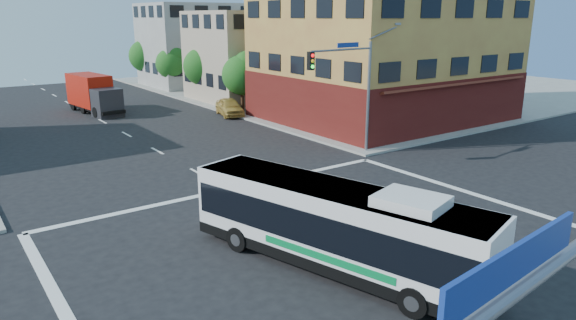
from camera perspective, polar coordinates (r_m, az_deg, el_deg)
ground at (r=19.08m, az=7.77°, el=-10.83°), size 120.00×120.00×0.00m
sidewalk_ne at (r=67.12m, az=9.21°, el=8.30°), size 50.00×50.00×0.15m
corner_building_ne at (r=44.37m, az=10.67°, el=12.09°), size 18.10×15.44×14.00m
building_east_near at (r=54.67m, az=-3.68°, el=11.49°), size 12.06×10.06×9.00m
building_east_far at (r=66.91m, az=-10.21°, el=12.47°), size 12.06×10.06×10.00m
signal_mast_ne at (r=31.25m, az=6.96°, el=9.16°), size 7.91×1.13×8.07m
street_tree_a at (r=46.97m, az=-5.01°, el=9.66°), size 3.60×3.60×5.53m
street_tree_b at (r=53.96m, az=-9.43°, el=10.46°), size 3.80×3.80×5.79m
street_tree_c at (r=61.24m, az=-12.82°, el=10.61°), size 3.40×3.40×5.29m
street_tree_d at (r=68.62m, az=-15.52°, el=11.29°), size 4.00×4.00×6.03m
transit_bus at (r=17.70m, az=5.16°, el=-7.24°), size 5.29×11.23×3.26m
box_truck at (r=49.87m, az=-20.76°, el=6.80°), size 3.10×7.74×3.39m
parked_car at (r=45.77m, az=-6.52°, el=5.89°), size 2.88×4.80×1.53m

